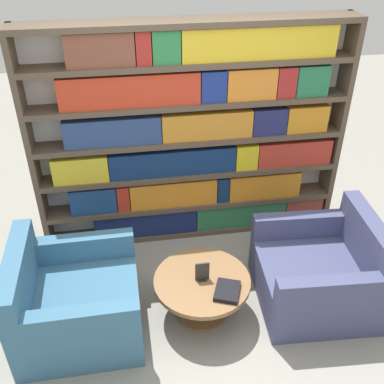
% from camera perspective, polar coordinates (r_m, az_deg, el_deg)
% --- Properties ---
extents(ground_plane, '(14.00, 14.00, 0.00)m').
position_cam_1_polar(ground_plane, '(3.80, 3.24, -17.14)').
color(ground_plane, gray).
extents(bookshelf, '(2.91, 0.30, 2.12)m').
position_cam_1_polar(bookshelf, '(4.23, 0.33, 6.81)').
color(bookshelf, silver).
rests_on(bookshelf, ground_plane).
extents(armchair_left, '(0.94, 0.93, 0.79)m').
position_cam_1_polar(armchair_left, '(3.73, -14.77, -13.50)').
color(armchair_left, '#386684').
rests_on(armchair_left, ground_plane).
extents(armchair_right, '(0.99, 0.99, 0.79)m').
position_cam_1_polar(armchair_right, '(3.99, 15.99, -10.02)').
color(armchair_right, '#42476B').
rests_on(armchair_right, ground_plane).
extents(coffee_table, '(0.78, 0.78, 0.38)m').
position_cam_1_polar(coffee_table, '(3.72, 1.27, -12.21)').
color(coffee_table, brown).
rests_on(coffee_table, ground_plane).
extents(table_sign, '(0.11, 0.06, 0.17)m').
position_cam_1_polar(table_sign, '(3.59, 1.31, -10.19)').
color(table_sign, black).
rests_on(table_sign, coffee_table).
extents(stray_book, '(0.25, 0.28, 0.04)m').
position_cam_1_polar(stray_book, '(3.54, 4.50, -12.41)').
color(stray_book, black).
rests_on(stray_book, coffee_table).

